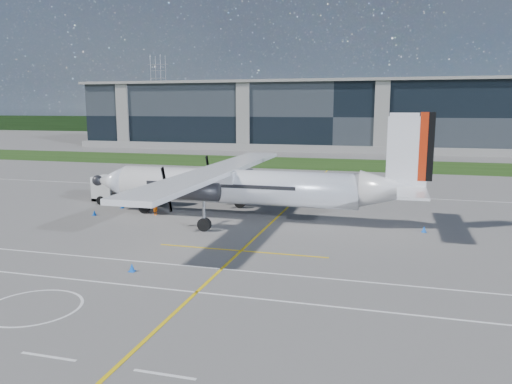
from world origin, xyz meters
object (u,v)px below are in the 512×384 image
(turboprop_aircraft, at_px, (248,167))
(baggage_tug, at_px, (130,192))
(fuel_tanker_truck, at_px, (125,189))
(ground_crew_person, at_px, (156,204))
(safety_cone_nose_stbd, at_px, (122,206))
(safety_cone_portwing, at_px, (132,267))
(safety_cone_nose_port, at_px, (94,213))
(safety_cone_stbdwing, at_px, (266,188))
(pylon_west, at_px, (159,93))
(safety_cone_tail, at_px, (424,229))

(turboprop_aircraft, bearing_deg, baggage_tug, 159.26)
(fuel_tanker_truck, distance_m, ground_crew_person, 6.73)
(safety_cone_nose_stbd, relative_size, safety_cone_portwing, 1.00)
(safety_cone_nose_port, height_order, safety_cone_portwing, same)
(turboprop_aircraft, xyz_separation_m, safety_cone_portwing, (-2.80, -15.12, -4.41))
(ground_crew_person, relative_size, safety_cone_stbdwing, 3.89)
(turboprop_aircraft, xyz_separation_m, ground_crew_person, (-8.68, -0.32, -3.69))
(baggage_tug, distance_m, safety_cone_nose_port, 7.59)
(pylon_west, relative_size, turboprop_aircraft, 0.97)
(ground_crew_person, bearing_deg, pylon_west, 23.04)
(turboprop_aircraft, xyz_separation_m, fuel_tanker_truck, (-14.08, 3.64, -3.19))
(ground_crew_person, height_order, safety_cone_stbdwing, ground_crew_person)
(baggage_tug, bearing_deg, fuel_tanker_truck, -75.55)
(safety_cone_nose_stbd, bearing_deg, ground_crew_person, -22.69)
(safety_cone_stbdwing, bearing_deg, safety_cone_nose_stbd, -127.81)
(fuel_tanker_truck, height_order, safety_cone_tail, fuel_tanker_truck)
(safety_cone_nose_port, xyz_separation_m, safety_cone_nose_stbd, (0.73, 3.59, 0.00))
(pylon_west, distance_m, safety_cone_nose_port, 163.75)
(safety_cone_tail, height_order, safety_cone_nose_port, same)
(safety_cone_portwing, bearing_deg, safety_cone_tail, 40.13)
(ground_crew_person, distance_m, safety_cone_nose_port, 5.58)
(safety_cone_tail, bearing_deg, fuel_tanker_truck, 171.75)
(safety_cone_nose_port, bearing_deg, fuel_tanker_truck, 91.44)
(safety_cone_stbdwing, bearing_deg, pylon_west, 120.88)
(fuel_tanker_truck, height_order, baggage_tug, fuel_tanker_truck)
(fuel_tanker_truck, bearing_deg, safety_cone_nose_port, -88.56)
(turboprop_aircraft, height_order, baggage_tug, turboprop_aircraft)
(fuel_tanker_truck, distance_m, safety_cone_nose_stbd, 2.56)
(safety_cone_nose_port, bearing_deg, baggage_tug, 94.73)
(turboprop_aircraft, distance_m, baggage_tug, 16.02)
(safety_cone_nose_stbd, bearing_deg, safety_cone_tail, -4.28)
(safety_cone_nose_port, bearing_deg, safety_cone_tail, 3.05)
(fuel_tanker_truck, bearing_deg, safety_cone_nose_stbd, -67.11)
(safety_cone_nose_stbd, bearing_deg, fuel_tanker_truck, 112.89)
(ground_crew_person, distance_m, safety_cone_portwing, 15.94)
(safety_cone_nose_port, xyz_separation_m, safety_cone_portwing, (11.14, -13.10, 0.00))
(ground_crew_person, bearing_deg, safety_cone_stbdwing, -24.79)
(safety_cone_tail, xyz_separation_m, safety_cone_nose_stbd, (-27.75, 2.08, 0.00))
(safety_cone_nose_port, bearing_deg, safety_cone_stbdwing, 56.61)
(safety_cone_nose_port, distance_m, safety_cone_nose_stbd, 3.67)
(pylon_west, xyz_separation_m, ground_crew_person, (72.11, -147.06, -14.03))
(fuel_tanker_truck, distance_m, safety_cone_portwing, 21.93)
(safety_cone_tail, bearing_deg, ground_crew_person, 179.55)
(safety_cone_tail, relative_size, safety_cone_portwing, 1.00)
(safety_cone_nose_stbd, bearing_deg, safety_cone_stbdwing, 52.19)
(ground_crew_person, relative_size, safety_cone_portwing, 3.89)
(pylon_west, distance_m, turboprop_aircraft, 167.83)
(ground_crew_person, distance_m, safety_cone_tail, 23.23)
(safety_cone_nose_port, distance_m, safety_cone_stbdwing, 21.06)
(baggage_tug, xyz_separation_m, safety_cone_stbdwing, (12.21, 10.05, -0.64))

